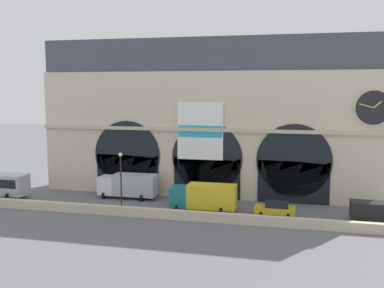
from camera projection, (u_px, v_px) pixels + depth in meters
The scene contains 8 objects.
ground_plane at pixel (198, 209), 49.99m from camera, with size 200.00×200.00×0.00m, color slate.
quay_parapet_wall at pixel (190, 216), 45.60m from camera, with size 90.00×0.70×1.02m, color beige.
station_building at pixel (210, 121), 55.48m from camera, with size 44.92×4.41×20.31m.
box_truck_midwest at pixel (128, 185), 54.67m from camera, with size 7.50×2.91×3.12m.
box_truck_center at pixel (204, 196), 48.92m from camera, with size 7.50×2.91×3.12m.
car_mideast at pixel (275, 208), 47.26m from camera, with size 4.40×2.22×1.55m.
van_east at pixel (377, 211), 44.67m from camera, with size 5.20×2.48×2.20m.
street_lamp_quayside at pixel (121, 175), 47.67m from camera, with size 0.44×0.44×6.90m.
Camera 1 is at (10.22, -47.50, 13.99)m, focal length 40.16 mm.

